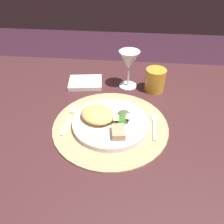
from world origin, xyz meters
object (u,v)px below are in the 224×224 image
Objects in this scene: wine_glass at (129,62)px; dinner_plate at (110,123)px; amber_tumbler at (155,80)px; fork at (68,121)px; spoon at (154,123)px; napkin at (85,83)px; dining_table at (117,149)px.

dinner_plate is at bearing -100.17° from wine_glass.
fork is at bearing -141.58° from amber_tumbler.
wine_glass is (-0.10, 0.23, 0.10)m from spoon.
napkin is 1.49× the size of amber_tumbler.
fork is 1.25× the size of spoon.
dinner_plate is at bearing -122.70° from amber_tumbler.
dining_table is 8.29× the size of fork.
spoon is (0.12, -0.01, 0.15)m from dining_table.
dinner_plate is at bearing -171.07° from spoon.
napkin is (-0.15, 0.22, 0.15)m from dining_table.
napkin reaches higher than dining_table.
fork reaches higher than dining_table.
amber_tumbler is at bearing -9.86° from wine_glass.
dinner_plate is 1.82× the size of napkin.
fork is 0.29m from spoon.
dinner_plate reaches higher than dining_table.
dining_table is at bearing -96.72° from wine_glass.
amber_tumbler is (0.11, -0.02, -0.06)m from wine_glass.
amber_tumbler reaches higher than dinner_plate.
amber_tumbler is at bearing 87.76° from spoon.
fork is 1.73× the size of amber_tumbler.
dinner_plate reaches higher than spoon.
amber_tumbler is (0.15, 0.24, 0.03)m from dinner_plate.
wine_glass is (0.05, 0.26, 0.09)m from dinner_plate.
dining_table is 14.37× the size of amber_tumbler.
wine_glass reaches higher than napkin.
napkin reaches higher than spoon.
napkin is at bearing 177.03° from amber_tumbler.
dining_table is 10.34× the size of spoon.
wine_glass reaches higher than spoon.
amber_tumbler reaches higher than dining_table.
napkin is at bearing 124.84° from dining_table.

